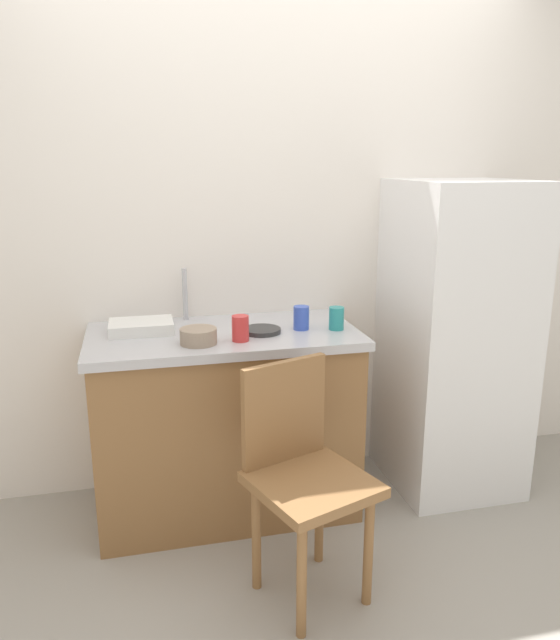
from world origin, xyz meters
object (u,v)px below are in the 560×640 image
at_px(terracotta_bowl, 198,336).
at_px(cup_blue, 301,318).
at_px(cup_teal, 336,318).
at_px(dish_tray, 141,327).
at_px(refrigerator, 454,338).
at_px(hotplate, 262,330).
at_px(chair, 303,470).
at_px(cup_red, 240,328).

xyz_separation_m(terracotta_bowl, cup_blue, (0.48, 0.11, 0.02)).
xyz_separation_m(terracotta_bowl, cup_teal, (0.63, 0.07, 0.02)).
bearing_deg(dish_tray, terracotta_bowl, -45.93).
bearing_deg(refrigerator, hotplate, -177.09).
bearing_deg(hotplate, cup_blue, 3.75).
relative_size(refrigerator, dish_tray, 5.45).
xyz_separation_m(cup_blue, cup_teal, (0.15, -0.04, -0.00)).
bearing_deg(chair, dish_tray, 107.71).
xyz_separation_m(terracotta_bowl, hotplate, (0.29, 0.10, -0.02)).
relative_size(chair, terracotta_bowl, 5.76).
relative_size(chair, cup_red, 8.15).
distance_m(terracotta_bowl, cup_teal, 0.63).
height_order(dish_tray, hotplate, dish_tray).
height_order(refrigerator, hotplate, refrigerator).
relative_size(terracotta_bowl, hotplate, 0.91).
relative_size(refrigerator, cup_red, 13.97).
distance_m(chair, terracotta_bowl, 0.71).
xyz_separation_m(dish_tray, terracotta_bowl, (0.23, -0.24, 0.01)).
relative_size(cup_teal, cup_red, 0.95).
height_order(chair, cup_blue, cup_blue).
bearing_deg(cup_red, dish_tray, 149.83).
bearing_deg(cup_red, chair, -73.58).
bearing_deg(terracotta_bowl, refrigerator, 6.76).
bearing_deg(refrigerator, cup_teal, -173.21).
relative_size(hotplate, cup_teal, 1.64).
distance_m(refrigerator, dish_tray, 1.51).
height_order(dish_tray, cup_teal, cup_teal).
bearing_deg(refrigerator, cup_red, -172.17).
relative_size(terracotta_bowl, cup_blue, 1.45).
bearing_deg(hotplate, dish_tray, 165.32).
relative_size(refrigerator, cup_blue, 14.27).
height_order(chair, dish_tray, dish_tray).
bearing_deg(hotplate, chair, -87.10).
height_order(refrigerator, terracotta_bowl, refrigerator).
xyz_separation_m(hotplate, cup_teal, (0.34, -0.03, 0.04)).
distance_m(terracotta_bowl, cup_red, 0.18).
distance_m(chair, cup_blue, 0.75).
distance_m(terracotta_bowl, cup_blue, 0.49).
distance_m(refrigerator, chair, 1.17).
distance_m(cup_teal, cup_red, 0.46).
bearing_deg(cup_teal, dish_tray, 169.27).
bearing_deg(cup_red, terracotta_bowl, -179.92).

